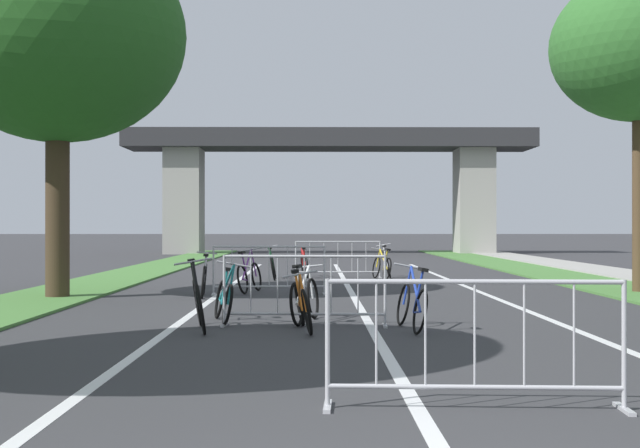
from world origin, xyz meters
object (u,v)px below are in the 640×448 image
Objects in this scene: bicycle_white_3 at (305,299)px; bicycle_blue_7 at (412,304)px; crowd_barrier_nearest at (475,345)px; bicycle_black_6 at (198,302)px; crowd_barrier_fourth at (338,260)px; bicycle_yellow_5 at (382,267)px; bicycle_teal_1 at (224,299)px; bicycle_red_9 at (304,265)px; bicycle_purple_4 at (249,276)px; tree_right_pine_far at (639,48)px; bicycle_silver_0 at (387,265)px; bicycle_green_2 at (273,267)px; crowd_barrier_third at (269,270)px; tree_left_oak_near at (58,35)px; bicycle_silver_10 at (204,279)px; crowd_barrier_second at (304,291)px; bicycle_orange_8 at (302,305)px.

bicycle_white_3 is 0.98× the size of bicycle_blue_7.
bicycle_black_6 is at bearing 119.22° from crowd_barrier_nearest.
crowd_barrier_fourth reaches higher than bicycle_yellow_5.
crowd_barrier_nearest is 5.27m from bicycle_blue_7.
bicycle_teal_1 reaches higher than bicycle_red_9.
crowd_barrier_fourth is 1.45× the size of bicycle_purple_4.
bicycle_teal_1 is at bearing -102.14° from bicycle_red_9.
tree_right_pine_far is 4.39× the size of bicycle_silver_0.
bicycle_green_2 is at bearing -104.54° from bicycle_teal_1.
crowd_barrier_third is 5.99m from crowd_barrier_fourth.
bicycle_silver_0 is 0.93× the size of bicycle_blue_7.
tree_left_oak_near is 7.60m from bicycle_teal_1.
bicycle_blue_7 is at bearing -38.87° from tree_left_oak_near.
bicycle_white_3 is at bearing -113.72° from bicycle_yellow_5.
tree_right_pine_far is 4.37× the size of bicycle_yellow_5.
tree_right_pine_far reaches higher than bicycle_purple_4.
bicycle_black_6 is 1.00× the size of bicycle_silver_10.
crowd_barrier_second is at bearing -73.60° from bicycle_silver_10.
tree_left_oak_near is 3.09× the size of crowd_barrier_nearest.
bicycle_silver_0 is at bearing 14.76° from crowd_barrier_fourth.
bicycle_green_2 reaches higher than bicycle_white_3.
bicycle_teal_1 is 10.93m from bicycle_yellow_5.
bicycle_blue_7 is at bearing -63.22° from bicycle_silver_10.
bicycle_silver_0 is (7.31, 7.08, -4.99)m from tree_left_oak_near.
bicycle_yellow_5 is (2.02, 10.51, -0.01)m from bicycle_white_3.
bicycle_silver_0 is (-4.98, 5.87, -5.00)m from tree_right_pine_far.
crowd_barrier_third reaches higher than bicycle_silver_0.
crowd_barrier_third is 1.43× the size of bicycle_blue_7.
bicycle_red_9 is at bearing -95.62° from bicycle_orange_8.
bicycle_silver_10 is at bearing 77.12° from bicycle_green_2.
bicycle_silver_10 is (-1.33, -0.47, -0.15)m from crowd_barrier_third.
bicycle_silver_0 is 7.93m from bicycle_silver_10.
bicycle_yellow_5 is (3.31, 4.62, -0.01)m from bicycle_purple_4.
bicycle_purple_4 is 5.68m from bicycle_yellow_5.
bicycle_orange_8 is (-2.04, -11.54, -0.00)m from bicycle_yellow_5.
crowd_barrier_third is 1.41× the size of bicycle_orange_8.
bicycle_green_2 is (-3.23, -0.94, -0.01)m from bicycle_silver_0.
crowd_barrier_third is at bearing 12.55° from tree_left_oak_near.
crowd_barrier_fourth is at bearing 80.36° from bicycle_purple_4.
bicycle_yellow_5 is 0.92× the size of bicycle_orange_8.
bicycle_blue_7 is at bearing 146.21° from bicycle_teal_1.
tree_right_pine_far reaches higher than bicycle_black_6.
crowd_barrier_second reaches higher than bicycle_yellow_5.
bicycle_purple_4 reaches higher than bicycle_white_3.
bicycle_teal_1 is at bearing -120.19° from bicycle_yellow_5.
tree_right_pine_far is 9.73m from crowd_barrier_fourth.
bicycle_white_3 reaches higher than bicycle_red_9.
crowd_barrier_fourth is 12.04m from bicycle_blue_7.
bicycle_orange_8 is at bearing -112.86° from bicycle_yellow_5.
tree_right_pine_far reaches higher than crowd_barrier_nearest.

